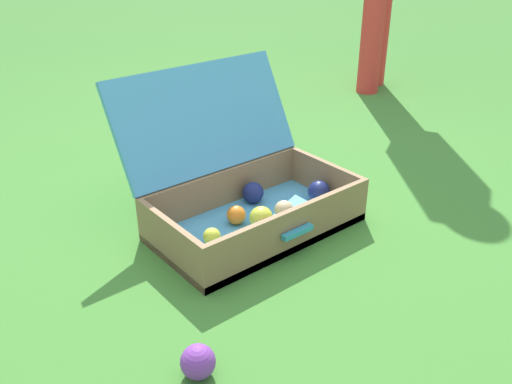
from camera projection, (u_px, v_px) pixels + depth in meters
name	position (u px, v px, depth m)	size (l,w,h in m)	color
ground_plane	(257.00, 236.00, 1.70)	(16.00, 16.00, 0.00)	#3D7A2D
open_suitcase	(244.00, 191.00, 1.73)	(0.64, 0.55, 0.47)	#4799C6
stray_ball_on_grass	(198.00, 362.00, 1.17)	(0.08, 0.08, 0.08)	purple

